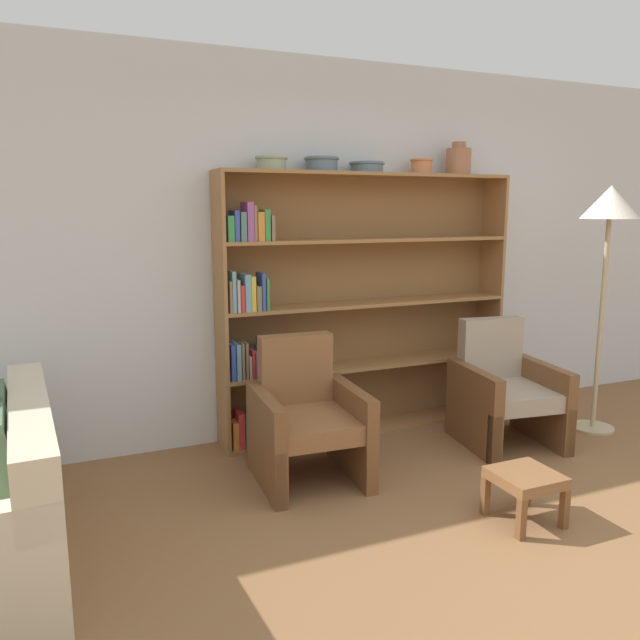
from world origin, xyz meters
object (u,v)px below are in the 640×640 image
at_px(footstool, 525,482).
at_px(armchair_leather, 307,420).
at_px(armchair_cushioned, 504,391).
at_px(bowl_sage, 367,166).
at_px(floor_lamp, 609,218).
at_px(bowl_cream, 421,165).
at_px(vase_tall, 458,161).
at_px(bookshelf, 344,309).
at_px(bowl_stoneware, 272,162).
at_px(bowl_slate, 322,163).

bearing_deg(footstool, armchair_leather, 130.91).
bearing_deg(armchair_cushioned, bowl_sage, -30.89).
xyz_separation_m(armchair_leather, floor_lamp, (2.37, -0.07, 1.24)).
xyz_separation_m(bowl_cream, floor_lamp, (1.17, -0.72, -0.39)).
bearing_deg(vase_tall, bowl_sage, 180.00).
height_order(bookshelf, bowl_stoneware, bowl_stoneware).
bearing_deg(floor_lamp, vase_tall, 139.11).
distance_m(bowl_slate, footstool, 2.47).
xyz_separation_m(armchair_cushioned, footstool, (-0.68, -1.00, -0.15)).
distance_m(bookshelf, vase_tall, 1.46).
relative_size(bowl_cream, armchair_cushioned, 0.20).
xyz_separation_m(bowl_stoneware, footstool, (0.86, -1.66, -1.77)).
bearing_deg(vase_tall, bowl_cream, 180.00).
distance_m(armchair_cushioned, floor_lamp, 1.49).
height_order(bookshelf, bowl_slate, bowl_slate).
bearing_deg(armchair_leather, bowl_slate, -117.09).
distance_m(bowl_cream, armchair_leather, 2.12).
distance_m(bowl_stoneware, floor_lamp, 2.49).
relative_size(bowl_cream, armchair_leather, 0.20).
distance_m(bowl_slate, bowl_cream, 0.82).
distance_m(vase_tall, footstool, 2.55).
height_order(bookshelf, bowl_sage, bowl_sage).
bearing_deg(bowl_sage, bowl_slate, 180.00).
relative_size(bowl_stoneware, armchair_leather, 0.25).
bearing_deg(floor_lamp, armchair_cushioned, 175.22).
bearing_deg(bowl_sage, armchair_cushioned, -38.90).
xyz_separation_m(bowl_sage, armchair_leather, (-0.74, -0.65, -1.61)).
height_order(bowl_stoneware, bowl_sage, bowl_stoneware).
xyz_separation_m(bowl_stoneware, bowl_sage, (0.73, 0.00, -0.01)).
bearing_deg(footstool, floor_lamp, 31.97).
height_order(bowl_stoneware, bowl_slate, bowl_slate).
distance_m(bowl_sage, floor_lamp, 1.82).
xyz_separation_m(bowl_sage, armchair_cushioned, (0.81, -0.65, -1.61)).
distance_m(bowl_sage, armchair_cushioned, 1.91).
distance_m(bowl_cream, vase_tall, 0.34).
bearing_deg(bowl_sage, armchair_leather, -138.73).
bearing_deg(bookshelf, footstool, -80.30).
distance_m(bowl_sage, footstool, 2.42).
bearing_deg(bookshelf, floor_lamp, -22.68).
bearing_deg(floor_lamp, bowl_stoneware, 163.00).
relative_size(bowl_stoneware, armchair_cushioned, 0.25).
relative_size(bowl_slate, bowl_cream, 1.43).
bearing_deg(bowl_sage, bowl_stoneware, 180.00).
distance_m(bowl_stoneware, footstool, 2.57).
relative_size(floor_lamp, footstool, 5.60).
bearing_deg(armchair_cushioned, bookshelf, -27.04).
bearing_deg(bowl_stoneware, armchair_leather, -91.29).
height_order(bowl_slate, armchair_leather, bowl_slate).
height_order(bowl_sage, armchair_cushioned, bowl_sage).
relative_size(bookshelf, bowl_slate, 9.20).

